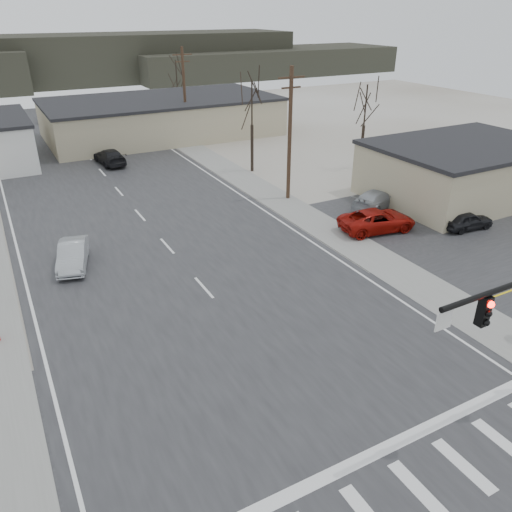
{
  "coord_description": "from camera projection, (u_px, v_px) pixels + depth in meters",
  "views": [
    {
      "loc": [
        -8.64,
        -14.04,
        13.7
      ],
      "look_at": [
        1.89,
        5.53,
        2.6
      ],
      "focal_mm": 35.0,
      "sensor_mm": 36.0,
      "label": 1
    }
  ],
  "objects": [
    {
      "name": "tree_right_mid",
      "position": [
        252.0,
        106.0,
        43.98
      ],
      "size": [
        3.74,
        3.74,
        8.33
      ],
      "color": "black",
      "rests_on": "ground"
    },
    {
      "name": "tree_lot",
      "position": [
        365.0,
        108.0,
        45.01
      ],
      "size": [
        3.52,
        3.52,
        7.84
      ],
      "color": "black",
      "rests_on": "ground"
    },
    {
      "name": "building_lot",
      "position": [
        463.0,
        170.0,
        39.51
      ],
      "size": [
        14.3,
        10.3,
        4.3
      ],
      "color": "tan",
      "rests_on": "ground"
    },
    {
      "name": "cross_road",
      "position": [
        279.0,
        373.0,
        20.84
      ],
      "size": [
        90.0,
        10.0,
        0.04
      ],
      "primitive_type": "cube",
      "color": "#29292C",
      "rests_on": "ground"
    },
    {
      "name": "car_parked_red",
      "position": [
        377.0,
        220.0,
        33.79
      ],
      "size": [
        5.63,
        3.24,
        1.48
      ],
      "primitive_type": "imported",
      "rotation": [
        0.0,
        0.0,
        1.41
      ],
      "color": "maroon",
      "rests_on": "parking_lot"
    },
    {
      "name": "main_road",
      "position": [
        162.0,
        240.0,
        32.65
      ],
      "size": [
        18.0,
        110.0,
        0.05
      ],
      "primitive_type": "cube",
      "color": "#29292C",
      "rests_on": "ground"
    },
    {
      "name": "building_right_far",
      "position": [
        162.0,
        117.0,
        58.78
      ],
      "size": [
        26.3,
        14.3,
        4.3
      ],
      "color": "tan",
      "rests_on": "ground"
    },
    {
      "name": "parking_lot",
      "position": [
        486.0,
        231.0,
        34.05
      ],
      "size": [
        18.0,
        20.0,
        0.03
      ],
      "primitive_type": "cube",
      "color": "#29292C",
      "rests_on": "ground"
    },
    {
      "name": "hill_center",
      "position": [
        101.0,
        58.0,
        100.82
      ],
      "size": [
        80.0,
        18.0,
        9.0
      ],
      "primitive_type": "cube",
      "color": "#333026",
      "rests_on": "ground"
    },
    {
      "name": "upole_right_a",
      "position": [
        290.0,
        133.0,
        37.57
      ],
      "size": [
        2.2,
        0.3,
        10.0
      ],
      "color": "#3E2C1D",
      "rests_on": "ground"
    },
    {
      "name": "car_parked_silver",
      "position": [
        376.0,
        199.0,
        37.65
      ],
      "size": [
        5.12,
        3.41,
        1.38
      ],
      "primitive_type": "imported",
      "rotation": [
        0.0,
        0.0,
        1.91
      ],
      "color": "#979CA1",
      "rests_on": "parking_lot"
    },
    {
      "name": "ground",
      "position": [
        279.0,
        373.0,
        20.85
      ],
      "size": [
        140.0,
        140.0,
        0.0
      ],
      "primitive_type": "plane",
      "color": "silver",
      "rests_on": "ground"
    },
    {
      "name": "car_far_b",
      "position": [
        46.0,
        115.0,
        66.55
      ],
      "size": [
        2.52,
        4.82,
        1.56
      ],
      "primitive_type": "imported",
      "rotation": [
        0.0,
        0.0,
        -0.15
      ],
      "color": "black",
      "rests_on": "main_road"
    },
    {
      "name": "tree_right_far",
      "position": [
        177.0,
        76.0,
        65.67
      ],
      "size": [
        3.52,
        3.52,
        7.84
      ],
      "color": "black",
      "rests_on": "ground"
    },
    {
      "name": "car_far_a",
      "position": [
        110.0,
        157.0,
        48.16
      ],
      "size": [
        2.46,
        5.18,
        1.46
      ],
      "primitive_type": "imported",
      "rotation": [
        0.0,
        0.0,
        3.23
      ],
      "color": "black",
      "rests_on": "main_road"
    },
    {
      "name": "sedan_crossing",
      "position": [
        73.0,
        255.0,
        29.11
      ],
      "size": [
        2.57,
        4.54,
        1.41
      ],
      "primitive_type": "imported",
      "rotation": [
        0.0,
        0.0,
        -0.27
      ],
      "color": "#979CA1",
      "rests_on": "main_road"
    },
    {
      "name": "upole_right_b",
      "position": [
        185.0,
        93.0,
        54.9
      ],
      "size": [
        2.2,
        0.3,
        10.0
      ],
      "color": "#3E2C1D",
      "rests_on": "ground"
    },
    {
      "name": "car_parked_dark_a",
      "position": [
        467.0,
        220.0,
        34.06
      ],
      "size": [
        3.81,
        1.85,
        1.25
      ],
      "primitive_type": "imported",
      "rotation": [
        0.0,
        0.0,
        1.47
      ],
      "color": "black",
      "rests_on": "parking_lot"
    },
    {
      "name": "sidewalk_right",
      "position": [
        266.0,
        193.0,
        41.08
      ],
      "size": [
        3.0,
        90.0,
        0.06
      ],
      "primitive_type": "cube",
      "color": "gray",
      "rests_on": "ground"
    },
    {
      "name": "car_parked_dark_b",
      "position": [
        447.0,
        193.0,
        38.63
      ],
      "size": [
        5.21,
        2.88,
        1.63
      ],
      "primitive_type": "imported",
      "rotation": [
        0.0,
        0.0,
        1.82
      ],
      "color": "black",
      "rests_on": "parking_lot"
    },
    {
      "name": "hill_right",
      "position": [
        266.0,
        62.0,
        111.71
      ],
      "size": [
        60.0,
        18.0,
        5.5
      ],
      "primitive_type": "cube",
      "color": "#333026",
      "rests_on": "ground"
    }
  ]
}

